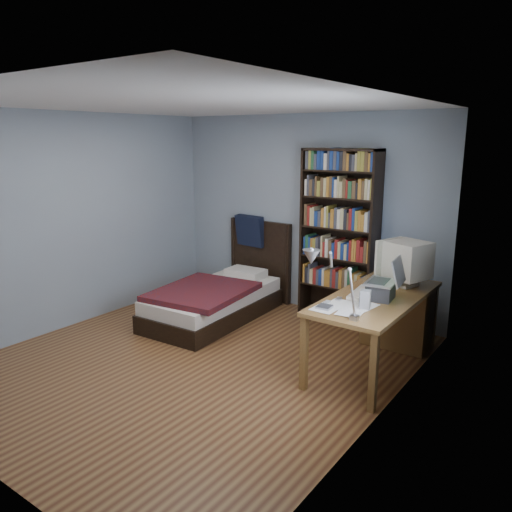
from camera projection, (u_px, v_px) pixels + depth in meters
name	position (u px, v px, depth m)	size (l,w,h in m)	color
room	(194.00, 240.00, 4.74)	(4.20, 4.24, 2.50)	#582E1A
desk	(393.00, 313.00, 5.22)	(0.75, 1.70, 0.73)	brown
crt_monitor	(405.00, 260.00, 5.05)	(0.52, 0.48, 0.47)	beige
laptop	(383.00, 288.00, 4.64)	(0.37, 0.37, 0.41)	#2D2D30
desk_lamp	(319.00, 264.00, 3.76)	(0.26, 0.57, 0.67)	#99999E
keyboard	(363.00, 294.00, 4.78)	(0.18, 0.45, 0.03)	beige
speaker	(365.00, 300.00, 4.38)	(0.08, 0.08, 0.17)	gray
soda_can	(375.00, 282.00, 4.98)	(0.07, 0.07, 0.13)	#083C0F
mouse	(384.00, 287.00, 5.00)	(0.06, 0.10, 0.03)	silver
phone_silver	(339.00, 299.00, 4.64)	(0.04, 0.09, 0.02)	silver
phone_grey	(327.00, 302.00, 4.54)	(0.04, 0.08, 0.02)	gray
external_drive	(324.00, 307.00, 4.40)	(0.12, 0.12, 0.03)	gray
bookshelf	(339.00, 236.00, 6.00)	(0.94, 0.30, 2.09)	black
bed	(218.00, 296.00, 6.26)	(1.12, 2.02, 1.16)	black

